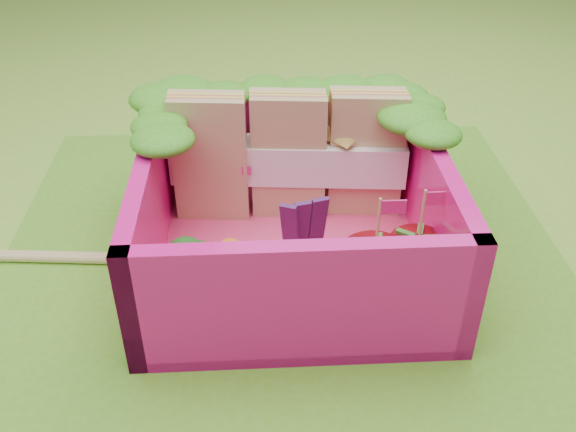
% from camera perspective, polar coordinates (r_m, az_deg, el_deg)
% --- Properties ---
extents(ground, '(14.00, 14.00, 0.00)m').
position_cam_1_polar(ground, '(3.00, -0.40, -4.17)').
color(ground, '#81BE35').
rests_on(ground, ground).
extents(placemat, '(2.60, 2.60, 0.03)m').
position_cam_1_polar(placemat, '(2.99, -0.40, -3.95)').
color(placemat, '#64A725').
rests_on(placemat, ground).
extents(bento_floor, '(1.30, 1.30, 0.05)m').
position_cam_1_polar(bento_floor, '(2.95, 0.38, -3.60)').
color(bento_floor, '#FF417E').
rests_on(bento_floor, placemat).
extents(bento_box, '(1.30, 1.30, 0.55)m').
position_cam_1_polar(bento_box, '(2.81, 0.40, 0.43)').
color(bento_box, '#FF158E').
rests_on(bento_box, placemat).
extents(lettuce_ruffle, '(1.43, 0.77, 0.11)m').
position_cam_1_polar(lettuce_ruffle, '(3.04, -0.09, 10.38)').
color(lettuce_ruffle, '#308217').
rests_on(lettuce_ruffle, bento_box).
extents(sandwich_stack, '(1.13, 0.27, 0.62)m').
position_cam_1_polar(sandwich_stack, '(3.07, 0.11, 5.35)').
color(sandwich_stack, tan).
rests_on(sandwich_stack, bento_floor).
extents(broccoli, '(0.32, 0.32, 0.27)m').
position_cam_1_polar(broccoli, '(2.59, -8.95, -4.28)').
color(broccoli, '#5D9D4C').
rests_on(broccoli, bento_floor).
extents(carrot_sticks, '(0.11, 0.14, 0.27)m').
position_cam_1_polar(carrot_sticks, '(2.61, -5.42, -5.34)').
color(carrot_sticks, orange).
rests_on(carrot_sticks, bento_floor).
extents(purple_wedges, '(0.18, 0.08, 0.38)m').
position_cam_1_polar(purple_wedges, '(2.72, 1.28, -1.66)').
color(purple_wedges, '#491854').
rests_on(purple_wedges, bento_floor).
extents(strawberry_left, '(0.27, 0.27, 0.51)m').
position_cam_1_polar(strawberry_left, '(2.60, 7.58, -5.30)').
color(strawberry_left, red).
rests_on(strawberry_left, bento_floor).
extents(strawberry_right, '(0.24, 0.24, 0.48)m').
position_cam_1_polar(strawberry_right, '(2.73, 11.28, -3.96)').
color(strawberry_right, red).
rests_on(strawberry_right, bento_floor).
extents(snap_peas, '(0.59, 0.58, 0.05)m').
position_cam_1_polar(snap_peas, '(2.77, 8.99, -5.72)').
color(snap_peas, '#61A333').
rests_on(snap_peas, bento_floor).
extents(chopsticks, '(2.01, 0.24, 0.04)m').
position_cam_1_polar(chopsticks, '(3.15, -20.36, -3.42)').
color(chopsticks, tan).
rests_on(chopsticks, placemat).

